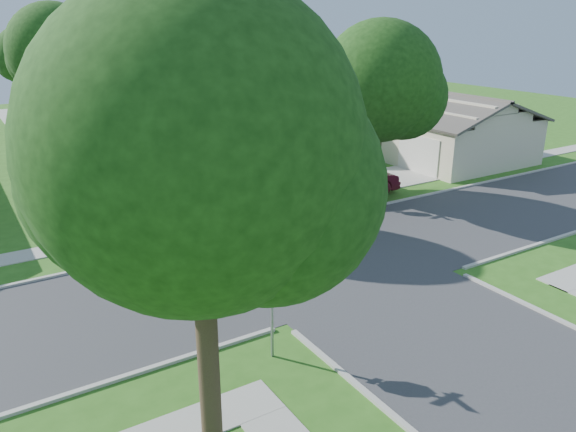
{
  "coord_description": "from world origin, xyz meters",
  "views": [
    {
      "loc": [
        -11.19,
        -16.0,
        8.68
      ],
      "look_at": [
        -0.76,
        0.87,
        1.6
      ],
      "focal_mm": 35.0,
      "sensor_mm": 36.0,
      "label": 1
    }
  ],
  "objects_px": {
    "tree_e_mid": "(202,54)",
    "tree_ne_corner": "(381,87)",
    "tree_e_far": "(142,49)",
    "car_curb_east": "(135,127)",
    "car_curb_west": "(62,105)",
    "tree_w_mid": "(57,55)",
    "house_ne_near": "(421,130)",
    "house_ne_far": "(282,98)",
    "tree_e_near": "(296,78)",
    "tree_w_far": "(26,59)",
    "car_driveway": "(353,181)",
    "stop_sign_sw": "(272,289)",
    "tree_w_near": "(112,79)",
    "stop_sign_ne": "(343,164)",
    "tree_sw_corner": "(200,161)"
  },
  "relations": [
    {
      "from": "stop_sign_sw",
      "to": "tree_sw_corner",
      "type": "xyz_separation_m",
      "value": [
        -2.74,
        -2.29,
        4.23
      ]
    },
    {
      "from": "car_driveway",
      "to": "car_curb_west",
      "type": "xyz_separation_m",
      "value": [
        -7.2,
        35.52,
        -0.13
      ]
    },
    {
      "from": "tree_ne_corner",
      "to": "house_ne_near",
      "type": "distance_m",
      "value": 12.47
    },
    {
      "from": "stop_sign_ne",
      "to": "car_curb_west",
      "type": "height_order",
      "value": "stop_sign_ne"
    },
    {
      "from": "stop_sign_sw",
      "to": "tree_w_near",
      "type": "relative_size",
      "value": 0.33
    },
    {
      "from": "tree_ne_corner",
      "to": "car_curb_west",
      "type": "height_order",
      "value": "tree_ne_corner"
    },
    {
      "from": "tree_e_near",
      "to": "tree_ne_corner",
      "type": "height_order",
      "value": "tree_ne_corner"
    },
    {
      "from": "car_driveway",
      "to": "car_curb_west",
      "type": "bearing_deg",
      "value": 10.87
    },
    {
      "from": "tree_w_near",
      "to": "house_ne_far",
      "type": "xyz_separation_m",
      "value": [
        20.64,
        19.99,
        -4.6
      ]
    },
    {
      "from": "house_ne_near",
      "to": "car_curb_west",
      "type": "distance_m",
      "value": 34.61
    },
    {
      "from": "tree_w_far",
      "to": "stop_sign_sw",
      "type": "bearing_deg",
      "value": -90.07
    },
    {
      "from": "tree_e_near",
      "to": "tree_e_far",
      "type": "height_order",
      "value": "tree_e_far"
    },
    {
      "from": "tree_sw_corner",
      "to": "house_ne_near",
      "type": "relative_size",
      "value": 0.7
    },
    {
      "from": "tree_e_near",
      "to": "tree_w_near",
      "type": "distance_m",
      "value": 9.41
    },
    {
      "from": "tree_e_far",
      "to": "car_curb_east",
      "type": "xyz_separation_m",
      "value": [
        -3.55,
        -7.95,
        -5.25
      ]
    },
    {
      "from": "stop_sign_ne",
      "to": "tree_w_near",
      "type": "relative_size",
      "value": 0.33
    },
    {
      "from": "house_ne_near",
      "to": "car_driveway",
      "type": "xyz_separation_m",
      "value": [
        -9.99,
        -5.5,
        -0.7
      ]
    },
    {
      "from": "house_ne_near",
      "to": "car_driveway",
      "type": "height_order",
      "value": "house_ne_near"
    },
    {
      "from": "tree_ne_corner",
      "to": "stop_sign_ne",
      "type": "bearing_deg",
      "value": 163.45
    },
    {
      "from": "stop_sign_ne",
      "to": "tree_e_far",
      "type": "relative_size",
      "value": 0.34
    },
    {
      "from": "car_driveway",
      "to": "tree_e_near",
      "type": "bearing_deg",
      "value": 19.01
    },
    {
      "from": "tree_e_far",
      "to": "house_ne_far",
      "type": "relative_size",
      "value": 0.64
    },
    {
      "from": "stop_sign_ne",
      "to": "tree_e_near",
      "type": "relative_size",
      "value": 0.36
    },
    {
      "from": "tree_w_mid",
      "to": "house_ne_near",
      "type": "height_order",
      "value": "tree_w_mid"
    },
    {
      "from": "tree_e_mid",
      "to": "tree_ne_corner",
      "type": "bearing_deg",
      "value": -84.55
    },
    {
      "from": "tree_e_near",
      "to": "tree_ne_corner",
      "type": "xyz_separation_m",
      "value": [
        1.61,
        -4.8,
        -0.05
      ]
    },
    {
      "from": "stop_sign_ne",
      "to": "tree_e_mid",
      "type": "height_order",
      "value": "tree_e_mid"
    },
    {
      "from": "tree_e_far",
      "to": "car_curb_west",
      "type": "relative_size",
      "value": 1.85
    },
    {
      "from": "tree_w_far",
      "to": "car_driveway",
      "type": "relative_size",
      "value": 1.63
    },
    {
      "from": "tree_ne_corner",
      "to": "house_ne_far",
      "type": "distance_m",
      "value": 26.91
    },
    {
      "from": "car_curb_east",
      "to": "house_ne_near",
      "type": "bearing_deg",
      "value": -38.81
    },
    {
      "from": "stop_sign_ne",
      "to": "tree_e_mid",
      "type": "bearing_deg",
      "value": 89.8
    },
    {
      "from": "house_ne_near",
      "to": "house_ne_far",
      "type": "xyz_separation_m",
      "value": [
        0.0,
        18.0,
        0.0
      ]
    },
    {
      "from": "tree_e_near",
      "to": "car_curb_west",
      "type": "distance_m",
      "value": 32.94
    },
    {
      "from": "tree_w_far",
      "to": "car_driveway",
      "type": "bearing_deg",
      "value": -69.51
    },
    {
      "from": "tree_e_mid",
      "to": "tree_w_mid",
      "type": "bearing_deg",
      "value": 180.0
    },
    {
      "from": "stop_sign_sw",
      "to": "tree_w_mid",
      "type": "bearing_deg",
      "value": 89.87
    },
    {
      "from": "tree_ne_corner",
      "to": "house_ne_near",
      "type": "xyz_separation_m",
      "value": [
        9.63,
        6.79,
        -4.08
      ]
    },
    {
      "from": "stop_sign_ne",
      "to": "tree_w_far",
      "type": "distance_m",
      "value": 30.96
    },
    {
      "from": "tree_w_mid",
      "to": "house_ne_far",
      "type": "distance_m",
      "value": 22.68
    },
    {
      "from": "stop_sign_sw",
      "to": "stop_sign_ne",
      "type": "relative_size",
      "value": 1.0
    },
    {
      "from": "tree_w_near",
      "to": "tree_ne_corner",
      "type": "xyz_separation_m",
      "value": [
        11.0,
        -4.8,
        -0.52
      ]
    },
    {
      "from": "tree_sw_corner",
      "to": "car_driveway",
      "type": "relative_size",
      "value": 1.94
    },
    {
      "from": "tree_e_far",
      "to": "tree_w_far",
      "type": "relative_size",
      "value": 1.09
    },
    {
      "from": "tree_e_far",
      "to": "tree_e_near",
      "type": "bearing_deg",
      "value": -90.0
    },
    {
      "from": "tree_ne_corner",
      "to": "tree_e_far",
      "type": "bearing_deg",
      "value": 93.09
    },
    {
      "from": "tree_ne_corner",
      "to": "car_curb_west",
      "type": "relative_size",
      "value": 1.84
    },
    {
      "from": "stop_sign_sw",
      "to": "tree_sw_corner",
      "type": "height_order",
      "value": "tree_sw_corner"
    },
    {
      "from": "house_ne_near",
      "to": "car_curb_east",
      "type": "distance_m",
      "value": 21.12
    },
    {
      "from": "car_curb_west",
      "to": "tree_w_mid",
      "type": "bearing_deg",
      "value": 75.99
    }
  ]
}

